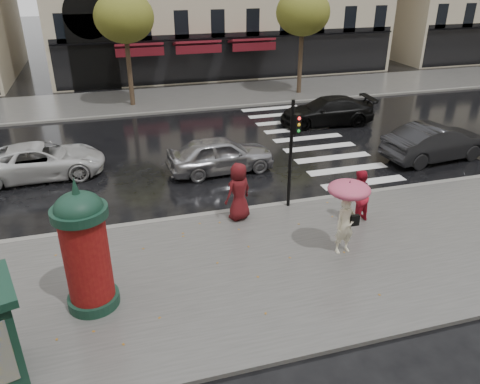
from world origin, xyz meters
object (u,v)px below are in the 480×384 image
object	(u,v)px
car_darkgrey	(437,142)
morris_column	(85,247)
car_white	(41,161)
traffic_light	(293,144)
car_black	(327,111)
car_silver	(221,154)
woman_red	(358,196)
man_burgundy	(239,192)
woman_umbrella	(347,205)

from	to	relation	value
car_darkgrey	morris_column	bearing A→B (deg)	107.52
car_white	traffic_light	bearing A→B (deg)	-123.63
car_black	car_silver	bearing A→B (deg)	-51.19
car_white	woman_red	bearing A→B (deg)	-125.60
man_burgundy	car_silver	bearing A→B (deg)	-119.80
woman_red	man_burgundy	world-z (taller)	man_burgundy
car_silver	car_white	distance (m)	7.33
car_silver	morris_column	bearing A→B (deg)	142.17
man_burgundy	traffic_light	size ratio (longest dim) A/B	0.52
car_darkgrey	car_black	distance (m)	6.53
car_silver	car_darkgrey	xyz separation A→B (m)	(9.52, -1.36, 0.05)
traffic_light	car_white	size ratio (longest dim) A/B	0.77
traffic_light	car_silver	bearing A→B (deg)	110.84
car_silver	car_black	world-z (taller)	car_silver
woman_red	morris_column	world-z (taller)	morris_column
car_white	man_burgundy	bearing A→B (deg)	-132.32
woman_umbrella	car_darkgrey	bearing A→B (deg)	37.53
man_burgundy	car_black	size ratio (longest dim) A/B	0.39
man_burgundy	car_black	distance (m)	11.82
woman_red	car_silver	bearing A→B (deg)	-81.55
car_silver	car_white	size ratio (longest dim) A/B	0.89
car_black	woman_red	bearing A→B (deg)	-15.29
car_darkgrey	woman_umbrella	bearing A→B (deg)	122.14
woman_red	traffic_light	xyz separation A→B (m)	(-1.73, 1.61, 1.41)
traffic_light	car_darkgrey	world-z (taller)	traffic_light
morris_column	woman_red	bearing A→B (deg)	13.18
traffic_light	car_black	distance (m)	10.50
morris_column	traffic_light	bearing A→B (deg)	28.07
woman_red	car_silver	distance (m)	6.49
man_burgundy	car_white	world-z (taller)	man_burgundy
traffic_light	car_black	xyz separation A→B (m)	(5.61, 8.71, -1.72)
morris_column	man_burgundy	bearing A→B (deg)	34.46
man_burgundy	morris_column	world-z (taller)	morris_column
traffic_light	car_white	world-z (taller)	traffic_light
morris_column	car_white	size ratio (longest dim) A/B	0.70
car_silver	car_black	size ratio (longest dim) A/B	0.88
man_burgundy	car_white	xyz separation A→B (m)	(-6.70, 5.86, -0.42)
car_darkgrey	car_black	xyz separation A→B (m)	(-2.39, 6.08, -0.07)
woman_umbrella	car_white	bearing A→B (deg)	136.42
woman_umbrella	traffic_light	world-z (taller)	traffic_light
car_white	car_black	distance (m)	14.65
car_darkgrey	car_black	size ratio (longest dim) A/B	0.97
woman_umbrella	car_silver	world-z (taller)	woman_umbrella
woman_red	traffic_light	bearing A→B (deg)	-64.69
traffic_light	car_white	distance (m)	10.45
woman_red	car_silver	world-z (taller)	woman_red
car_white	morris_column	bearing A→B (deg)	-169.16
woman_umbrella	car_silver	distance (m)	7.48
man_burgundy	traffic_light	distance (m)	2.42
morris_column	car_darkgrey	xyz separation A→B (m)	(14.75, 6.23, -1.00)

